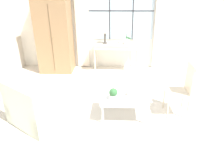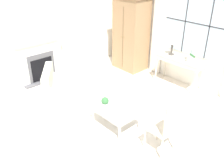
% 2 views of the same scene
% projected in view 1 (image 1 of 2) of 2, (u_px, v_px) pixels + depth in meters
% --- Properties ---
extents(ground_plane, '(14.00, 14.00, 0.00)m').
position_uv_depth(ground_plane, '(121.00, 122.00, 4.10)').
color(ground_plane, silver).
extents(wall_back_windowed, '(7.20, 0.14, 2.80)m').
position_uv_depth(wall_back_windowed, '(121.00, 20.00, 6.24)').
color(wall_back_windowed, white).
rests_on(wall_back_windowed, ground_plane).
extents(armoire, '(0.99, 0.72, 2.17)m').
position_uv_depth(armoire, '(54.00, 34.00, 6.06)').
color(armoire, '#93704C').
rests_on(armoire, ground_plane).
extents(console_table, '(1.28, 0.48, 0.80)m').
position_uv_depth(console_table, '(116.00, 47.00, 6.24)').
color(console_table, beige).
rests_on(console_table, ground_plane).
extents(table_lamp, '(0.22, 0.22, 0.48)m').
position_uv_depth(table_lamp, '(105.00, 31.00, 6.08)').
color(table_lamp, '#4C4742').
rests_on(table_lamp, console_table).
extents(potted_orchid, '(0.20, 0.16, 0.51)m').
position_uv_depth(potted_orchid, '(127.00, 37.00, 6.07)').
color(potted_orchid, white).
rests_on(potted_orchid, console_table).
extents(armchair_upholstered, '(1.33, 1.30, 0.84)m').
position_uv_depth(armchair_upholstered, '(39.00, 109.00, 4.03)').
color(armchair_upholstered, beige).
rests_on(armchair_upholstered, ground_plane).
extents(side_chair_wooden, '(0.44, 0.44, 1.05)m').
position_uv_depth(side_chair_wooden, '(183.00, 86.00, 4.16)').
color(side_chair_wooden, beige).
rests_on(side_chair_wooden, ground_plane).
extents(coffee_table, '(0.89, 0.66, 0.43)m').
position_uv_depth(coffee_table, '(124.00, 98.00, 4.16)').
color(coffee_table, silver).
rests_on(coffee_table, ground_plane).
extents(potted_plant_small, '(0.16, 0.16, 0.21)m').
position_uv_depth(potted_plant_small, '(113.00, 94.00, 4.01)').
color(potted_plant_small, white).
rests_on(potted_plant_small, coffee_table).
extents(pillar_candle, '(0.11, 0.11, 0.12)m').
position_uv_depth(pillar_candle, '(128.00, 93.00, 4.15)').
color(pillar_candle, silver).
rests_on(pillar_candle, coffee_table).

